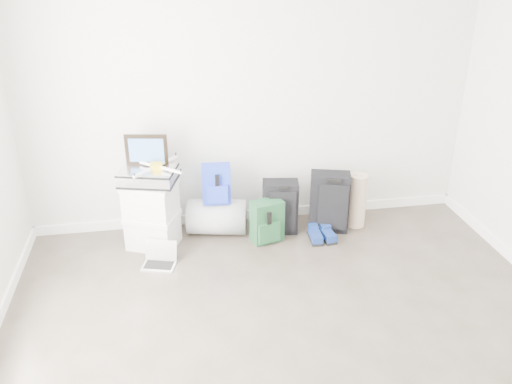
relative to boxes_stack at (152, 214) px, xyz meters
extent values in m
cube|color=silver|center=(1.04, 0.40, 1.01)|extent=(4.50, 0.02, 2.70)
cube|color=white|center=(1.04, 0.39, -0.29)|extent=(4.50, 0.02, 0.10)
cube|color=silver|center=(0.00, 0.00, -0.19)|extent=(0.55, 0.51, 0.29)
cube|color=silver|center=(0.00, 0.00, -0.02)|extent=(0.58, 0.54, 0.04)
cube|color=silver|center=(0.00, 0.00, 0.14)|extent=(0.55, 0.51, 0.29)
cube|color=silver|center=(0.00, 0.00, 0.31)|extent=(0.58, 0.54, 0.04)
cube|color=#B2B2B7|center=(0.00, 0.00, 0.40)|extent=(0.58, 0.49, 0.14)
cube|color=black|center=(0.00, 0.10, 0.62)|extent=(0.39, 0.09, 0.30)
cube|color=#2849A3|center=(0.00, 0.09, 0.62)|extent=(0.32, 0.06, 0.23)
cube|color=gold|center=(0.08, -0.02, 0.50)|extent=(0.11, 0.11, 0.05)
cube|color=white|center=(0.18, 0.09, 0.50)|extent=(0.21, 0.24, 0.02)
cube|color=white|center=(-0.03, 0.08, 0.50)|extent=(0.24, 0.21, 0.02)
cube|color=white|center=(-0.02, -0.13, 0.50)|extent=(0.21, 0.24, 0.02)
cube|color=white|center=(0.19, -0.12, 0.50)|extent=(0.24, 0.21, 0.02)
cylinder|color=gray|center=(0.64, 0.14, -0.16)|extent=(0.65, 0.48, 0.36)
cube|color=#1C35B6|center=(0.64, 0.12, 0.22)|extent=(0.29, 0.18, 0.39)
cube|color=#1C35B6|center=(0.64, 0.03, 0.15)|extent=(0.21, 0.07, 0.19)
cube|color=black|center=(1.28, 0.07, -0.06)|extent=(0.38, 0.26, 0.55)
cube|color=black|center=(1.28, -0.04, -0.06)|extent=(0.27, 0.07, 0.44)
cube|color=black|center=(1.28, -0.04, 0.20)|extent=(0.11, 0.04, 0.02)
cube|color=#153C26|center=(1.11, -0.09, -0.12)|extent=(0.34, 0.26, 0.43)
cube|color=#153C26|center=(1.11, -0.19, -0.20)|extent=(0.23, 0.12, 0.20)
cube|color=black|center=(1.78, 0.03, -0.03)|extent=(0.44, 0.32, 0.62)
cube|color=black|center=(1.78, -0.09, -0.03)|extent=(0.29, 0.11, 0.49)
cube|color=black|center=(1.78, -0.09, 0.26)|extent=(0.14, 0.06, 0.03)
cube|color=black|center=(1.59, -0.18, -0.32)|extent=(0.12, 0.28, 0.03)
cube|color=navy|center=(1.59, -0.18, -0.28)|extent=(0.12, 0.27, 0.07)
cube|color=black|center=(1.71, -0.18, -0.32)|extent=(0.14, 0.29, 0.03)
cube|color=navy|center=(1.71, -0.18, -0.28)|extent=(0.13, 0.28, 0.07)
cylinder|color=tan|center=(2.09, 0.06, -0.05)|extent=(0.19, 0.19, 0.57)
cube|color=silver|center=(0.04, -0.41, -0.33)|extent=(0.34, 0.28, 0.01)
cube|color=black|center=(0.04, -0.41, -0.32)|extent=(0.29, 0.21, 0.00)
cube|color=black|center=(0.07, -0.31, -0.22)|extent=(0.29, 0.10, 0.20)
camera|label=1|loc=(0.21, -4.72, 2.40)|focal=38.00mm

